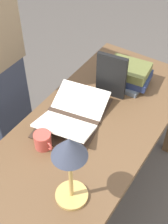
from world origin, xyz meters
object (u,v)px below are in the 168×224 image
at_px(book_standing_upright, 111,76).
at_px(reading_lamp, 70,156).
at_px(open_book, 73,115).
at_px(book_stack_tall, 128,74).
at_px(coffee_mug, 43,141).

distance_m(book_standing_upright, reading_lamp, 0.73).
distance_m(open_book, book_standing_upright, 0.31).
relative_size(book_stack_tall, reading_lamp, 0.75).
bearing_deg(open_book, coffee_mug, -13.00).
xyz_separation_m(book_stack_tall, reading_lamp, (0.84, 0.16, 0.23)).
height_order(open_book, reading_lamp, reading_lamp).
xyz_separation_m(book_standing_upright, coffee_mug, (0.53, -0.09, -0.09)).
distance_m(open_book, book_stack_tall, 0.45).
height_order(open_book, book_stack_tall, book_stack_tall).
bearing_deg(open_book, book_standing_upright, 155.08).
bearing_deg(book_standing_upright, open_book, -22.22).
xyz_separation_m(book_standing_upright, reading_lamp, (0.69, 0.20, 0.15)).
relative_size(book_standing_upright, coffee_mug, 2.37).
height_order(book_standing_upright, reading_lamp, reading_lamp).
relative_size(open_book, reading_lamp, 1.26).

